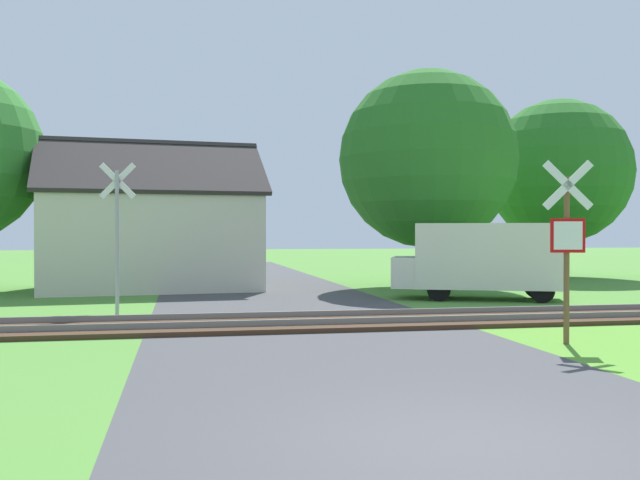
{
  "coord_description": "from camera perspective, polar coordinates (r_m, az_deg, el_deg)",
  "views": [
    {
      "loc": [
        -2.57,
        -6.05,
        1.96
      ],
      "look_at": [
        0.5,
        9.84,
        1.8
      ],
      "focal_mm": 40.0,
      "sensor_mm": 36.0,
      "label": 1
    }
  ],
  "objects": [
    {
      "name": "rail_track",
      "position": [
        15.23,
        -1.14,
        -6.61
      ],
      "size": [
        60.0,
        2.6,
        0.22
      ],
      "color": "#422D1E",
      "rests_on": "ground"
    },
    {
      "name": "tree_right",
      "position": [
        26.08,
        8.62,
        6.41
      ],
      "size": [
        6.39,
        6.39,
        7.82
      ],
      "color": "#513823",
      "rests_on": "ground"
    },
    {
      "name": "road_asphalt",
      "position": [
        8.68,
        6.75,
        -12.47
      ],
      "size": [
        6.61,
        80.0,
        0.01
      ],
      "primitive_type": "cube",
      "color": "#424244",
      "rests_on": "ground"
    },
    {
      "name": "mail_truck",
      "position": [
        21.52,
        12.87,
        -1.37
      ],
      "size": [
        5.24,
        3.51,
        2.24
      ],
      "rotation": [
        0.0,
        0.0,
        1.2
      ],
      "color": "silver",
      "rests_on": "ground"
    },
    {
      "name": "ground_plane",
      "position": [
        6.86,
        12.04,
        -16.03
      ],
      "size": [
        160.0,
        160.0,
        0.0
      ],
      "primitive_type": "plane",
      "color": "#4C8433"
    },
    {
      "name": "tree_far",
      "position": [
        33.56,
        18.54,
        5.21
      ],
      "size": [
        6.4,
        6.4,
        7.9
      ],
      "color": "#513823",
      "rests_on": "ground"
    },
    {
      "name": "crossing_sign_far",
      "position": [
        17.68,
        -15.92,
        0.99
      ],
      "size": [
        0.87,
        0.19,
        3.65
      ],
      "rotation": [
        0.0,
        0.0,
        -0.17
      ],
      "color": "#9E9EA5",
      "rests_on": "ground"
    },
    {
      "name": "stop_sign_near",
      "position": [
        13.21,
        19.16,
        -0.06
      ],
      "size": [
        0.86,
        0.24,
        3.23
      ],
      "rotation": [
        0.0,
        0.0,
        2.9
      ],
      "color": "brown",
      "rests_on": "ground"
    },
    {
      "name": "house",
      "position": [
        25.5,
        -13.4,
        0.26
      ],
      "size": [
        7.99,
        6.04,
        5.21
      ],
      "rotation": [
        0.0,
        0.0,
        0.1
      ],
      "color": "beige",
      "rests_on": "ground"
    }
  ]
}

